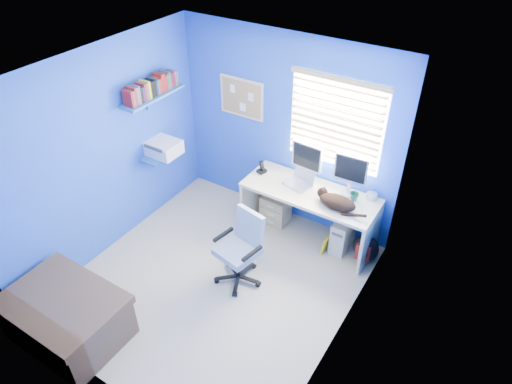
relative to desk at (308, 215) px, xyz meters
The scene contains 23 objects.
floor 1.42m from the desk, 113.78° to the right, with size 3.00×3.20×0.00m, color tan.
ceiling 2.53m from the desk, 113.78° to the right, with size 3.00×3.20×0.00m, color white.
wall_back 1.10m from the desk, 148.04° to the left, with size 3.00×0.01×2.50m, color blue.
wall_front 3.04m from the desk, 100.96° to the right, with size 3.00×0.01×2.50m, color blue.
wall_left 2.56m from the desk, 148.56° to the right, with size 0.01×3.20×2.50m, color blue.
wall_right 1.80m from the desk, 52.96° to the right, with size 0.01×3.20×2.50m, color blue.
desk is the anchor object (origin of this frame).
laptop 0.52m from the desk, 168.58° to the left, with size 0.33×0.26×0.22m, color silver.
monitor_left 0.68m from the desk, 132.40° to the left, with size 0.40×0.12×0.54m, color silver.
monitor_right 0.78m from the desk, 26.24° to the left, with size 0.40×0.12×0.54m, color silver.
phone 0.86m from the desk, behind, with size 0.09×0.11×0.17m, color black.
mug 0.67m from the desk, 13.16° to the left, with size 0.10×0.09×0.10m, color #1C5A3B.
cd_spindle 0.83m from the desk, 20.98° to the left, with size 0.13×0.13×0.07m, color silver.
cat 0.61m from the desk, 17.32° to the right, with size 0.44×0.23×0.16m, color black.
tower_pc 0.49m from the desk, ahead, with size 0.19×0.44×0.45m, color beige.
drawer_boxes 0.55m from the desk, behind, with size 0.35×0.28×0.41m, color tan.
yellow_book 0.42m from the desk, 20.58° to the right, with size 0.03×0.17×0.24m, color yellow.
backpack 0.81m from the desk, ahead, with size 0.32×0.24×0.38m, color black.
bed_corner 2.99m from the desk, 117.42° to the right, with size 1.12×0.80×0.54m, color brown.
office_chair 1.10m from the desk, 107.87° to the right, with size 0.60×0.60×0.89m.
window_blinds 1.22m from the desk, 72.80° to the left, with size 1.15×0.05×1.10m.
corkboard 1.72m from the desk, 164.88° to the left, with size 0.64×0.02×0.52m.
wall_shelves 2.24m from the desk, 165.16° to the right, with size 0.42×0.90×1.05m.
Camera 1 is at (2.37, -2.89, 4.00)m, focal length 32.00 mm.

